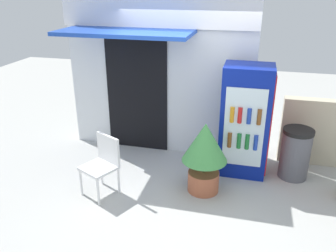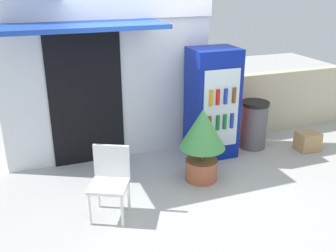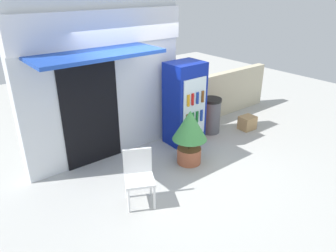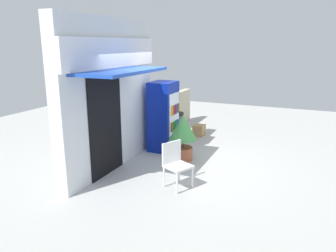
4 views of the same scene
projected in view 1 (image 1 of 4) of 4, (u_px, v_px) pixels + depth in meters
name	position (u px, v px, depth m)	size (l,w,h in m)	color
ground	(177.00, 188.00, 5.31)	(16.00, 16.00, 0.00)	#B2B2AD
storefront_building	(158.00, 59.00, 6.00)	(3.29, 1.21, 3.23)	silver
drink_cooler	(245.00, 121.00, 5.46)	(0.76, 0.65, 1.78)	navy
plastic_chair	(103.00, 161.00, 5.04)	(0.60, 0.59, 0.88)	white
potted_plant_near_shop	(205.00, 151.00, 5.01)	(0.66, 0.66, 1.09)	#AD5B3D
trash_bin	(295.00, 153.00, 5.47)	(0.47, 0.47, 0.82)	#595960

